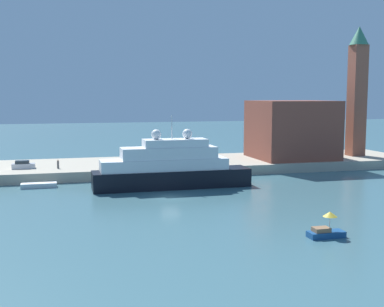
{
  "coord_description": "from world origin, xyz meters",
  "views": [
    {
      "loc": [
        -14.8,
        -67.76,
        14.41
      ],
      "look_at": [
        4.77,
        6.0,
        5.5
      ],
      "focal_mm": 46.45,
      "sensor_mm": 36.0,
      "label": 1
    }
  ],
  "objects_px": {
    "large_yacht": "(170,168)",
    "parked_car": "(23,165)",
    "bell_tower": "(357,87)",
    "person_figure": "(58,164)",
    "small_motorboat": "(326,230)",
    "mooring_bollard": "(130,167)",
    "work_barge": "(39,185)",
    "harbor_building": "(292,129)"
  },
  "relations": [
    {
      "from": "work_barge",
      "to": "parked_car",
      "type": "bearing_deg",
      "value": 106.42
    },
    {
      "from": "small_motorboat",
      "to": "parked_car",
      "type": "bearing_deg",
      "value": 125.06
    },
    {
      "from": "bell_tower",
      "to": "person_figure",
      "type": "relative_size",
      "value": 17.34
    },
    {
      "from": "large_yacht",
      "to": "mooring_bollard",
      "type": "bearing_deg",
      "value": 117.04
    },
    {
      "from": "large_yacht",
      "to": "mooring_bollard",
      "type": "distance_m",
      "value": 10.88
    },
    {
      "from": "parked_car",
      "to": "mooring_bollard",
      "type": "xyz_separation_m",
      "value": [
        17.97,
        -5.53,
        -0.26
      ]
    },
    {
      "from": "bell_tower",
      "to": "small_motorboat",
      "type": "bearing_deg",
      "value": -125.59
    },
    {
      "from": "large_yacht",
      "to": "work_barge",
      "type": "bearing_deg",
      "value": 165.16
    },
    {
      "from": "bell_tower",
      "to": "person_figure",
      "type": "bearing_deg",
      "value": -176.89
    },
    {
      "from": "large_yacht",
      "to": "parked_car",
      "type": "bearing_deg",
      "value": 146.46
    },
    {
      "from": "bell_tower",
      "to": "large_yacht",
      "type": "bearing_deg",
      "value": -158.83
    },
    {
      "from": "work_barge",
      "to": "person_figure",
      "type": "height_order",
      "value": "person_figure"
    },
    {
      "from": "large_yacht",
      "to": "mooring_bollard",
      "type": "relative_size",
      "value": 35.37
    },
    {
      "from": "mooring_bollard",
      "to": "work_barge",
      "type": "bearing_deg",
      "value": -163.87
    },
    {
      "from": "person_figure",
      "to": "mooring_bollard",
      "type": "height_order",
      "value": "person_figure"
    },
    {
      "from": "mooring_bollard",
      "to": "harbor_building",
      "type": "bearing_deg",
      "value": 11.82
    },
    {
      "from": "parked_car",
      "to": "mooring_bollard",
      "type": "height_order",
      "value": "parked_car"
    },
    {
      "from": "mooring_bollard",
      "to": "large_yacht",
      "type": "bearing_deg",
      "value": -62.96
    },
    {
      "from": "small_motorboat",
      "to": "mooring_bollard",
      "type": "bearing_deg",
      "value": 109.57
    },
    {
      "from": "work_barge",
      "to": "parked_car",
      "type": "xyz_separation_m",
      "value": [
        -2.91,
        9.88,
        1.99
      ]
    },
    {
      "from": "parked_car",
      "to": "mooring_bollard",
      "type": "bearing_deg",
      "value": -17.11
    },
    {
      "from": "person_figure",
      "to": "mooring_bollard",
      "type": "relative_size",
      "value": 2.22
    },
    {
      "from": "large_yacht",
      "to": "bell_tower",
      "type": "height_order",
      "value": "bell_tower"
    },
    {
      "from": "bell_tower",
      "to": "mooring_bollard",
      "type": "relative_size",
      "value": 38.47
    },
    {
      "from": "harbor_building",
      "to": "mooring_bollard",
      "type": "bearing_deg",
      "value": -168.18
    },
    {
      "from": "large_yacht",
      "to": "harbor_building",
      "type": "xyz_separation_m",
      "value": [
        29.0,
        16.75,
        4.46
      ]
    },
    {
      "from": "parked_car",
      "to": "person_figure",
      "type": "distance_m",
      "value": 6.06
    },
    {
      "from": "mooring_bollard",
      "to": "bell_tower",
      "type": "bearing_deg",
      "value": 8.57
    },
    {
      "from": "parked_car",
      "to": "person_figure",
      "type": "xyz_separation_m",
      "value": [
        5.88,
        -1.48,
        0.11
      ]
    },
    {
      "from": "work_barge",
      "to": "harbor_building",
      "type": "distance_m",
      "value": 50.82
    },
    {
      "from": "large_yacht",
      "to": "parked_car",
      "type": "distance_m",
      "value": 27.48
    },
    {
      "from": "large_yacht",
      "to": "work_barge",
      "type": "height_order",
      "value": "large_yacht"
    },
    {
      "from": "work_barge",
      "to": "harbor_building",
      "type": "relative_size",
      "value": 0.36
    },
    {
      "from": "large_yacht",
      "to": "person_figure",
      "type": "xyz_separation_m",
      "value": [
        -17.02,
        13.7,
        -0.65
      ]
    },
    {
      "from": "harbor_building",
      "to": "person_figure",
      "type": "bearing_deg",
      "value": -176.21
    },
    {
      "from": "large_yacht",
      "to": "bell_tower",
      "type": "xyz_separation_m",
      "value": [
        43.93,
        17.02,
        13.13
      ]
    },
    {
      "from": "bell_tower",
      "to": "person_figure",
      "type": "height_order",
      "value": "bell_tower"
    },
    {
      "from": "person_figure",
      "to": "harbor_building",
      "type": "bearing_deg",
      "value": 3.79
    },
    {
      "from": "work_barge",
      "to": "mooring_bollard",
      "type": "bearing_deg",
      "value": 16.13
    },
    {
      "from": "large_yacht",
      "to": "mooring_bollard",
      "type": "height_order",
      "value": "large_yacht"
    },
    {
      "from": "parked_car",
      "to": "large_yacht",
      "type": "bearing_deg",
      "value": -33.54
    },
    {
      "from": "harbor_building",
      "to": "person_figure",
      "type": "relative_size",
      "value": 9.77
    }
  ]
}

